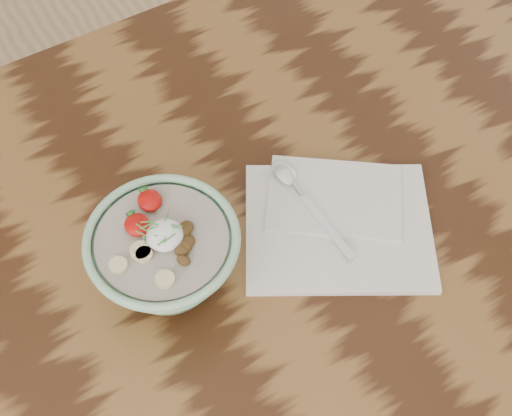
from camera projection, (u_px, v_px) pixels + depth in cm
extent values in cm
cube|color=#361C0D|center=(273.00, 196.00, 108.60)|extent=(160.00, 90.00, 4.00)
cylinder|color=#4C2D19|center=(440.00, 53.00, 177.39)|extent=(7.00, 7.00, 71.00)
cylinder|color=#92C59C|center=(170.00, 277.00, 98.05)|extent=(8.79, 8.79, 1.26)
torus|color=#92C59C|center=(162.00, 239.00, 89.46)|extent=(20.00, 20.00, 1.15)
cylinder|color=#AC9F8E|center=(162.00, 242.00, 89.99)|extent=(16.96, 16.96, 1.05)
ellipsoid|color=white|center=(165.00, 235.00, 88.85)|extent=(4.71, 4.71, 2.59)
ellipsoid|color=#A90B07|center=(137.00, 225.00, 89.73)|extent=(3.18, 3.50, 1.75)
cone|color=#286623|center=(132.00, 215.00, 90.15)|extent=(1.40, 1.03, 1.52)
ellipsoid|color=#A90B07|center=(150.00, 200.00, 91.76)|extent=(3.15, 3.46, 1.73)
cone|color=#286623|center=(145.00, 191.00, 92.18)|extent=(1.40, 1.03, 1.52)
cylinder|color=beige|center=(144.00, 255.00, 87.91)|extent=(2.17, 2.17, 0.70)
cylinder|color=beige|center=(118.00, 265.00, 87.10)|extent=(2.30, 2.30, 0.70)
cylinder|color=beige|center=(165.00, 279.00, 86.03)|extent=(2.44, 2.44, 0.70)
cylinder|color=beige|center=(141.00, 251.00, 88.21)|extent=(2.68, 2.68, 0.70)
ellipsoid|color=#4F3617|center=(182.00, 250.00, 87.97)|extent=(2.50, 2.46, 1.08)
ellipsoid|color=#4F3617|center=(180.00, 252.00, 88.09)|extent=(1.78, 1.77, 0.74)
ellipsoid|color=#4F3617|center=(186.00, 227.00, 89.87)|extent=(2.18, 2.10, 1.25)
ellipsoid|color=#4F3617|center=(184.00, 260.00, 87.20)|extent=(2.09, 2.28, 0.99)
ellipsoid|color=#4F3617|center=(188.00, 241.00, 88.70)|extent=(2.03, 2.15, 1.03)
ellipsoid|color=#4F3617|center=(185.00, 231.00, 89.57)|extent=(1.73, 1.91, 0.95)
ellipsoid|color=#4F3617|center=(187.00, 245.00, 88.39)|extent=(2.03, 2.26, 1.19)
cylinder|color=#3E8A3A|center=(160.00, 236.00, 87.50)|extent=(1.38, 1.13, 0.24)
cylinder|color=#3E8A3A|center=(169.00, 238.00, 87.36)|extent=(1.85, 0.57, 0.24)
cylinder|color=#3E8A3A|center=(175.00, 228.00, 88.18)|extent=(1.13, 1.02, 0.23)
cylinder|color=#3E8A3A|center=(152.00, 228.00, 88.13)|extent=(1.66, 0.46, 0.24)
cylinder|color=#3E8A3A|center=(145.00, 227.00, 88.26)|extent=(1.32, 0.21, 0.23)
cylinder|color=#3E8A3A|center=(162.00, 242.00, 87.06)|extent=(1.45, 0.56, 0.23)
cylinder|color=#3E8A3A|center=(145.00, 240.00, 87.17)|extent=(0.34, 1.08, 0.22)
cylinder|color=#3E8A3A|center=(146.00, 222.00, 88.63)|extent=(1.43, 0.80, 0.23)
cylinder|color=#3E8A3A|center=(165.00, 234.00, 87.68)|extent=(1.12, 1.03, 0.23)
cylinder|color=#3E8A3A|center=(154.00, 224.00, 88.49)|extent=(0.90, 0.98, 0.22)
cylinder|color=#3E8A3A|center=(141.00, 233.00, 87.72)|extent=(0.93, 1.65, 0.24)
cylinder|color=#3E8A3A|center=(141.00, 227.00, 88.22)|extent=(0.78, 1.61, 0.24)
cylinder|color=#3E8A3A|center=(176.00, 225.00, 88.35)|extent=(1.25, 1.06, 0.23)
cylinder|color=#3E8A3A|center=(167.00, 216.00, 89.08)|extent=(1.09, 1.08, 0.23)
cube|color=white|center=(338.00, 227.00, 102.64)|extent=(33.81, 31.95, 1.02)
cube|color=white|center=(335.00, 197.00, 104.45)|extent=(23.56, 22.22, 0.61)
cube|color=silver|center=(327.00, 226.00, 101.16)|extent=(1.60, 12.46, 0.38)
cylinder|color=silver|center=(296.00, 187.00, 104.61)|extent=(0.86, 3.27, 0.76)
ellipsoid|color=silver|center=(284.00, 172.00, 105.93)|extent=(3.47, 5.07, 1.03)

